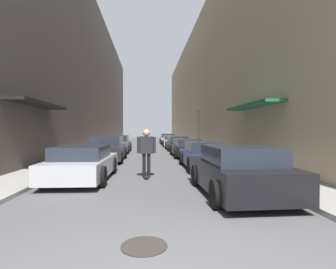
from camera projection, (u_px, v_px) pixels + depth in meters
The scene contains 17 objects.
ground at pixel (148, 149), 24.31m from camera, with size 120.89×120.89×0.00m, color #515154.
curb_strip_left at pixel (109, 145), 29.44m from camera, with size 1.80×54.95×0.12m.
curb_strip_right at pixel (186, 145), 30.13m from camera, with size 1.80×54.95×0.12m.
building_row_left at pixel (82, 78), 29.09m from camera, with size 4.90×54.95×15.11m.
building_row_right at pixel (211, 86), 30.25m from camera, with size 4.90×54.95×13.67m.
parked_car_left_0 at pixel (83, 163), 9.16m from camera, with size 1.95×4.21×1.21m.
parked_car_left_1 at pixel (108, 149), 14.81m from camera, with size 1.94×4.20×1.41m.
parked_car_left_2 at pixel (118, 144), 20.45m from camera, with size 1.98×4.29×1.37m.
parked_car_right_0 at pixel (239, 171), 7.04m from camera, with size 2.05×3.96×1.33m.
parked_car_right_1 at pixel (204, 155), 11.88m from camera, with size 1.87×4.28×1.24m.
parked_car_right_2 at pixel (187, 148), 17.25m from camera, with size 1.95×4.25×1.18m.
parked_car_right_3 at pixel (177, 144), 22.75m from camera, with size 1.90×4.49×1.23m.
parked_car_right_4 at pixel (171, 141), 28.39m from camera, with size 1.88×4.80×1.17m.
parked_car_right_5 at pixel (167, 139), 34.03m from camera, with size 1.96×4.35×1.32m.
skateboarder at pixel (146, 148), 9.58m from camera, with size 0.68×0.78×1.78m.
manhole_cover at pixel (144, 246), 3.92m from camera, with size 0.70×0.70×0.02m.
traffic_light at pixel (199, 124), 21.39m from camera, with size 0.16×0.22×3.41m.
Camera 1 is at (-0.07, -2.37, 1.74)m, focal length 28.00 mm.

